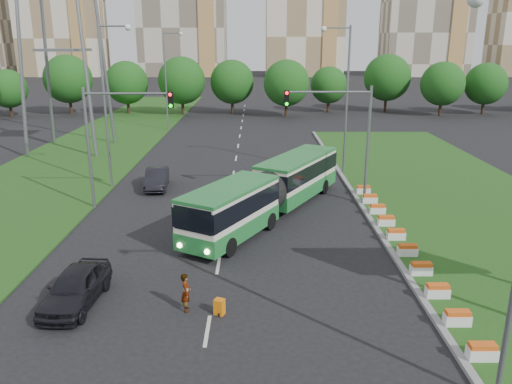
{
  "coord_description": "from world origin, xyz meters",
  "views": [
    {
      "loc": [
        -1.14,
        -22.9,
        10.67
      ],
      "look_at": [
        -1.11,
        4.02,
        2.6
      ],
      "focal_mm": 35.0,
      "sensor_mm": 36.0,
      "label": 1
    }
  ],
  "objects_px": {
    "traffic_mast_left": "(112,129)",
    "car_left_near": "(76,287)",
    "pedestrian": "(186,292)",
    "car_left_far": "(157,178)",
    "shopping_trolley": "(219,307)",
    "articulated_bus": "(265,190)",
    "traffic_mast_median": "(344,126)"
  },
  "relations": [
    {
      "from": "car_left_near",
      "to": "car_left_far",
      "type": "bearing_deg",
      "value": 93.54
    },
    {
      "from": "shopping_trolley",
      "to": "car_left_far",
      "type": "bearing_deg",
      "value": 131.67
    },
    {
      "from": "traffic_mast_median",
      "to": "car_left_near",
      "type": "distance_m",
      "value": 19.92
    },
    {
      "from": "articulated_bus",
      "to": "traffic_mast_median",
      "type": "bearing_deg",
      "value": 53.94
    },
    {
      "from": "traffic_mast_median",
      "to": "articulated_bus",
      "type": "bearing_deg",
      "value": -155.6
    },
    {
      "from": "pedestrian",
      "to": "car_left_far",
      "type": "bearing_deg",
      "value": 8.92
    },
    {
      "from": "pedestrian",
      "to": "shopping_trolley",
      "type": "relative_size",
      "value": 2.46
    },
    {
      "from": "car_left_far",
      "to": "pedestrian",
      "type": "height_order",
      "value": "pedestrian"
    },
    {
      "from": "traffic_mast_left",
      "to": "car_left_near",
      "type": "bearing_deg",
      "value": -82.74
    },
    {
      "from": "traffic_mast_median",
      "to": "pedestrian",
      "type": "xyz_separation_m",
      "value": [
        -8.78,
        -14.44,
        -4.52
      ]
    },
    {
      "from": "shopping_trolley",
      "to": "traffic_mast_left",
      "type": "bearing_deg",
      "value": 143.04
    },
    {
      "from": "car_left_near",
      "to": "pedestrian",
      "type": "xyz_separation_m",
      "value": [
        4.73,
        -0.54,
        0.04
      ]
    },
    {
      "from": "car_left_near",
      "to": "car_left_far",
      "type": "height_order",
      "value": "car_left_near"
    },
    {
      "from": "pedestrian",
      "to": "car_left_near",
      "type": "bearing_deg",
      "value": 78.07
    },
    {
      "from": "shopping_trolley",
      "to": "car_left_near",
      "type": "bearing_deg",
      "value": -164.42
    },
    {
      "from": "traffic_mast_median",
      "to": "pedestrian",
      "type": "bearing_deg",
      "value": -121.29
    },
    {
      "from": "pedestrian",
      "to": "shopping_trolley",
      "type": "distance_m",
      "value": 1.51
    },
    {
      "from": "car_left_near",
      "to": "shopping_trolley",
      "type": "relative_size",
      "value": 6.84
    },
    {
      "from": "articulated_bus",
      "to": "pedestrian",
      "type": "height_order",
      "value": "articulated_bus"
    },
    {
      "from": "traffic_mast_median",
      "to": "traffic_mast_left",
      "type": "xyz_separation_m",
      "value": [
        -15.16,
        -1.0,
        0.0
      ]
    },
    {
      "from": "articulated_bus",
      "to": "pedestrian",
      "type": "xyz_separation_m",
      "value": [
        -3.45,
        -12.03,
        -0.84
      ]
    },
    {
      "from": "traffic_mast_left",
      "to": "pedestrian",
      "type": "bearing_deg",
      "value": -64.63
    },
    {
      "from": "car_left_near",
      "to": "articulated_bus",
      "type": "bearing_deg",
      "value": 58.3
    },
    {
      "from": "articulated_bus",
      "to": "shopping_trolley",
      "type": "distance_m",
      "value": 12.59
    },
    {
      "from": "pedestrian",
      "to": "traffic_mast_left",
      "type": "bearing_deg",
      "value": 19.95
    },
    {
      "from": "traffic_mast_left",
      "to": "car_left_far",
      "type": "xyz_separation_m",
      "value": [
        1.71,
        4.81,
        -4.6
      ]
    },
    {
      "from": "traffic_mast_median",
      "to": "car_left_near",
      "type": "bearing_deg",
      "value": -134.18
    },
    {
      "from": "traffic_mast_left",
      "to": "shopping_trolley",
      "type": "relative_size",
      "value": 11.85
    },
    {
      "from": "pedestrian",
      "to": "shopping_trolley",
      "type": "height_order",
      "value": "pedestrian"
    },
    {
      "from": "articulated_bus",
      "to": "pedestrian",
      "type": "distance_m",
      "value": 12.54
    },
    {
      "from": "traffic_mast_left",
      "to": "car_left_near",
      "type": "relative_size",
      "value": 1.73
    },
    {
      "from": "shopping_trolley",
      "to": "articulated_bus",
      "type": "bearing_deg",
      "value": 104.16
    }
  ]
}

